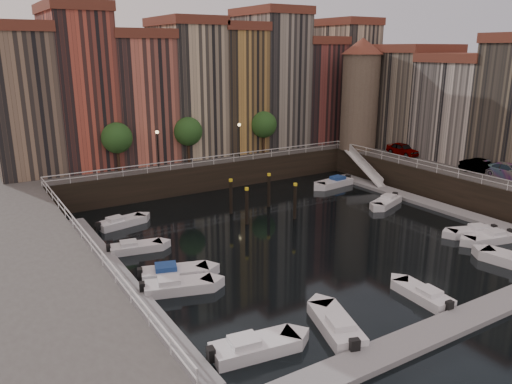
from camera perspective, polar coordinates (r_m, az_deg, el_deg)
ground at (r=43.75m, az=4.83°, el=-4.69°), size 200.00×200.00×0.00m
quay_far at (r=65.20m, az=-8.81°, el=3.50°), size 80.00×20.00×3.00m
quay_right at (r=62.45m, az=27.22°, el=1.33°), size 20.00×36.00×3.00m
dock_left at (r=36.23m, az=-15.58°, el=-9.53°), size 2.00×28.00×0.35m
dock_right at (r=53.86m, az=19.52°, el=-1.38°), size 2.00×28.00×0.35m
dock_near at (r=32.91m, az=23.12°, el=-13.01°), size 30.00×2.00×0.35m
mountains at (r=145.36m, az=-21.70°, el=11.98°), size 145.00×100.00×18.00m
far_terrace at (r=62.94m, az=-5.44°, el=11.88°), size 48.70×10.30×17.50m
right_terrace at (r=63.05m, az=22.94°, el=9.44°), size 9.30×24.30×14.00m
corner_tower at (r=65.15m, az=11.82°, el=11.09°), size 5.20×5.20×13.80m
promenade_trees at (r=56.70m, az=-7.15°, el=6.93°), size 21.20×3.20×5.20m
street_lamps at (r=56.05m, az=-6.39°, el=6.13°), size 10.36×0.36×4.18m
railings at (r=46.43m, az=1.37°, el=1.49°), size 36.08×34.04×0.52m
gangway at (r=61.20m, az=12.27°, el=2.90°), size 2.78×8.32×3.73m
mooring_pilings at (r=47.61m, az=0.51°, el=-0.80°), size 4.97×4.85×3.78m
boat_left_0 at (r=27.39m, az=-0.35°, el=-17.32°), size 5.08×2.43×1.14m
boat_left_1 at (r=33.91m, az=-9.04°, el=-10.57°), size 4.90×2.96×1.10m
boat_left_2 at (r=35.82m, az=-9.43°, el=-9.07°), size 4.98×3.06×1.12m
boat_left_3 at (r=40.83m, az=-13.70°, el=-6.17°), size 4.37×2.27×0.98m
boat_left_4 at (r=46.77m, az=-15.24°, el=-3.38°), size 4.66×2.48×1.04m
boat_right_0 at (r=45.86m, az=25.17°, el=-4.77°), size 4.65×2.54×1.04m
boat_right_1 at (r=46.80m, az=23.53°, el=-4.19°), size 4.40×2.87×0.99m
boat_right_3 at (r=52.87m, az=14.69°, el=-1.09°), size 4.65×3.06×1.05m
boat_right_4 at (r=59.03m, az=8.96°, el=1.07°), size 5.14×2.42×1.16m
boat_near_0 at (r=29.52m, az=9.21°, el=-14.86°), size 3.16×5.12×1.15m
boat_near_2 at (r=34.23m, az=18.60°, el=-11.06°), size 1.82×4.41×1.00m
car_a at (r=62.74m, az=16.43°, el=4.63°), size 1.98×4.43×1.48m
car_b at (r=56.29m, az=24.44°, el=2.57°), size 2.16×4.58×1.45m
car_c at (r=55.12m, az=27.03°, el=2.02°), size 2.21×5.26×1.52m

